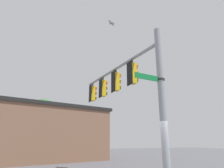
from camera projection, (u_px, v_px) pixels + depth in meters
name	position (u px, v px, depth m)	size (l,w,h in m)	color
signal_pole	(162.00, 102.00, 7.74)	(0.28, 0.28, 6.45)	gray
mast_arm	(115.00, 69.00, 11.56)	(0.16, 0.16, 7.40)	gray
traffic_light_nearest_pole	(133.00, 73.00, 9.87)	(0.54, 0.49, 1.31)	black
traffic_light_mid_inner	(116.00, 82.00, 11.25)	(0.54, 0.49, 1.31)	black
traffic_light_mid_outer	(103.00, 88.00, 12.64)	(0.54, 0.49, 1.31)	black
traffic_light_arm_end	(93.00, 93.00, 14.02)	(0.54, 0.49, 1.31)	black
street_name_sign	(154.00, 78.00, 7.84)	(0.32, 1.43, 0.22)	#147238
bird_flying	(112.00, 23.00, 11.14)	(0.30, 0.45, 0.15)	gray
storefront_building	(44.00, 133.00, 18.54)	(8.79, 12.58, 4.98)	brown
tree_by_storefront	(42.00, 119.00, 22.16)	(4.43, 4.43, 6.37)	#4C3823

